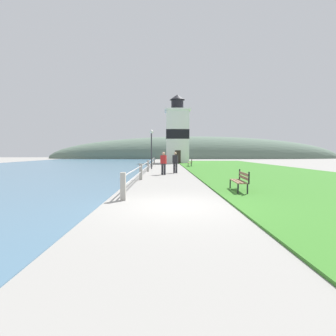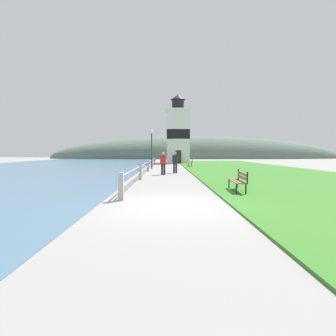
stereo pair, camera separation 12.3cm
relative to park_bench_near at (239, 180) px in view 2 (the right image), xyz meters
The scene contains 11 objects.
ground_plane 4.11m from the park_bench_near, 136.02° to the right, with size 160.00×160.00×0.00m, color gray.
grass_verge 14.90m from the park_bench_near, 70.65° to the left, with size 12.00×50.66×0.06m.
water_strip 22.30m from the park_bench_near, 140.92° to the left, with size 24.00×81.05×0.01m.
seawall_railing 12.91m from the park_bench_near, 111.38° to the left, with size 0.18×27.89×1.00m.
park_bench_near is the anchor object (origin of this frame).
park_bench_midway 19.67m from the park_bench_near, 90.52° to the left, with size 0.60×1.68×0.94m.
lighthouse 31.18m from the park_bench_near, 92.24° to the left, with size 4.04×4.04×10.81m.
person_strolling 10.55m from the park_bench_near, 102.93° to the left, with size 0.47×0.35×1.73m.
person_by_railing 9.31m from the park_bench_near, 110.87° to the left, with size 0.48×0.36×1.73m.
lamp_post 16.23m from the park_bench_near, 106.46° to the left, with size 0.36×0.36×3.96m.
distant_hillside 61.15m from the park_bench_near, 85.25° to the left, with size 80.00×16.00×12.00m.
Camera 2 is at (-0.18, -8.23, 1.71)m, focal length 28.00 mm.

